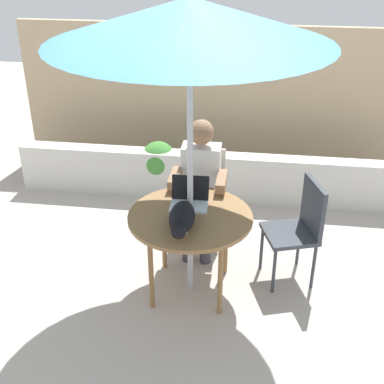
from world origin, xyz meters
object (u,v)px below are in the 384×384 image
object	(u,v)px
person_seated	(200,180)
potted_plant_near_fence	(159,166)
patio_table	(190,222)
cat	(182,219)
chair_empty	(300,224)
laptop	(190,196)
chair_occupied	(202,189)
patio_umbrella	(190,21)

from	to	relation	value
person_seated	potted_plant_near_fence	world-z (taller)	person_seated
patio_table	cat	world-z (taller)	cat
person_seated	cat	world-z (taller)	person_seated
chair_empty	laptop	size ratio (longest dim) A/B	2.94
patio_table	chair_empty	bearing A→B (deg)	18.17
chair_occupied	potted_plant_near_fence	bearing A→B (deg)	123.99
patio_umbrella	cat	world-z (taller)	patio_umbrella
patio_umbrella	person_seated	size ratio (longest dim) A/B	1.86
patio_umbrella	person_seated	world-z (taller)	patio_umbrella
laptop	potted_plant_near_fence	xyz separation A→B (m)	(-0.56, 1.47, -0.46)
chair_empty	potted_plant_near_fence	bearing A→B (deg)	136.86
chair_occupied	person_seated	distance (m)	0.23
laptop	cat	size ratio (longest dim) A/B	0.47
patio_umbrella	potted_plant_near_fence	size ratio (longest dim) A/B	3.85
chair_empty	person_seated	size ratio (longest dim) A/B	0.73
chair_occupied	chair_empty	world-z (taller)	same
chair_occupied	chair_empty	distance (m)	1.00
chair_empty	laptop	distance (m)	0.94
chair_occupied	potted_plant_near_fence	xyz separation A→B (m)	(-0.59, 0.87, -0.21)
chair_occupied	person_seated	xyz separation A→B (m)	(-0.00, -0.16, 0.17)
patio_umbrella	cat	xyz separation A→B (m)	(-0.03, -0.20, -1.37)
patio_table	chair_occupied	world-z (taller)	chair_occupied
patio_table	laptop	distance (m)	0.23
patio_table	chair_occupied	xyz separation A→B (m)	(0.00, 0.78, -0.12)
patio_table	patio_umbrella	size ratio (longest dim) A/B	0.42
chair_empty	laptop	xyz separation A→B (m)	(-0.90, -0.10, 0.24)
patio_table	potted_plant_near_fence	bearing A→B (deg)	109.59
potted_plant_near_fence	cat	bearing A→B (deg)	-73.36
patio_table	cat	xyz separation A→B (m)	(-0.03, -0.20, 0.15)
chair_occupied	laptop	size ratio (longest dim) A/B	2.94
laptop	cat	xyz separation A→B (m)	(-0.00, -0.39, 0.02)
patio_table	person_seated	size ratio (longest dim) A/B	0.78
person_seated	potted_plant_near_fence	xyz separation A→B (m)	(-0.59, 1.03, -0.38)
laptop	potted_plant_near_fence	world-z (taller)	laptop
patio_table	person_seated	distance (m)	0.62
person_seated	laptop	size ratio (longest dim) A/B	4.04
chair_empty	cat	world-z (taller)	chair_empty
laptop	chair_empty	bearing A→B (deg)	6.28
laptop	potted_plant_near_fence	size ratio (longest dim) A/B	0.51
patio_umbrella	chair_empty	world-z (taller)	patio_umbrella
chair_occupied	chair_empty	xyz separation A→B (m)	(0.87, -0.49, 0.00)
patio_table	person_seated	xyz separation A→B (m)	(-0.00, 0.62, 0.05)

